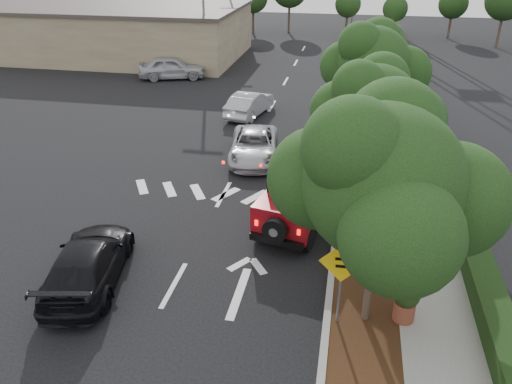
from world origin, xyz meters
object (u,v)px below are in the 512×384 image
(red_jeep, at_px, (300,195))
(black_suv_oncoming, at_px, (88,262))
(speed_hump_sign, at_px, (341,272))
(silver_suv_ahead, at_px, (254,146))

(red_jeep, xyz_separation_m, black_suv_oncoming, (-5.75, -4.64, -0.44))
(red_jeep, bearing_deg, speed_hump_sign, -59.87)
(red_jeep, distance_m, silver_suv_ahead, 6.14)
(silver_suv_ahead, distance_m, black_suv_oncoming, 10.55)
(red_jeep, height_order, silver_suv_ahead, red_jeep)
(black_suv_oncoming, bearing_deg, speed_hump_sign, 164.56)
(silver_suv_ahead, height_order, black_suv_oncoming, black_suv_oncoming)
(silver_suv_ahead, height_order, speed_hump_sign, speed_hump_sign)
(speed_hump_sign, bearing_deg, silver_suv_ahead, 110.22)
(red_jeep, relative_size, black_suv_oncoming, 0.96)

